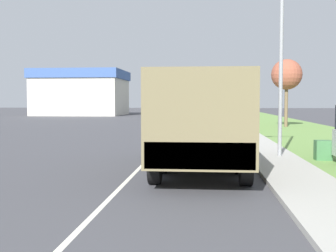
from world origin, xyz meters
TOP-DOWN VIEW (x-y plane):
  - ground_plane at (0.00, 40.00)m, footprint 180.00×180.00m
  - lane_centre_stripe at (0.00, 40.00)m, footprint 0.12×120.00m
  - sidewalk_right at (4.50, 40.00)m, footprint 1.80×120.00m
  - grass_strip_right at (8.90, 40.00)m, footprint 7.00×120.00m
  - military_truck at (1.92, 12.61)m, footprint 2.57×7.56m
  - car_nearest_ahead at (1.44, 25.04)m, footprint 1.75×4.73m
  - car_second_ahead at (-2.04, 41.18)m, footprint 1.81×4.49m
  - lamp_post at (4.54, 15.31)m, footprint 1.69×0.24m
  - tree_far_right at (8.58, 34.59)m, footprint 2.46×2.46m
  - utility_box at (6.20, 15.01)m, footprint 0.55×0.45m
  - building_distant at (-16.54, 62.07)m, footprint 12.96×11.16m

SIDE VIEW (x-z plane):
  - ground_plane at x=0.00m, z-range 0.00..0.00m
  - lane_centre_stripe at x=0.00m, z-range 0.00..0.00m
  - grass_strip_right at x=8.90m, z-range 0.00..0.02m
  - sidewalk_right at x=4.50m, z-range 0.00..0.12m
  - utility_box at x=6.20m, z-range 0.02..0.72m
  - car_second_ahead at x=-2.04m, z-range -0.07..1.38m
  - car_nearest_ahead at x=1.44m, z-range -0.08..1.47m
  - military_truck at x=1.92m, z-range 0.18..3.03m
  - building_distant at x=-16.54m, z-range 0.04..6.74m
  - tree_far_right at x=8.58m, z-range 1.48..6.94m
  - lamp_post at x=4.54m, z-range 0.79..7.68m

